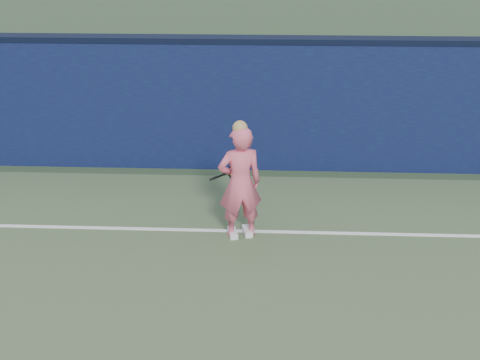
{
  "coord_description": "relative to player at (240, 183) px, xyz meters",
  "views": [
    {
      "loc": [
        -0.02,
        -2.93,
        4.44
      ],
      "look_at": [
        -0.3,
        3.91,
        0.98
      ],
      "focal_mm": 38.0,
      "sensor_mm": 36.0,
      "label": 1
    }
  ],
  "objects": [
    {
      "name": "wall_cap",
      "position": [
        0.3,
        2.59,
        1.62
      ],
      "size": [
        24.0,
        0.42,
        0.1
      ],
      "primitive_type": "cube",
      "color": "black",
      "rests_on": "backstop_wall"
    },
    {
      "name": "player",
      "position": [
        0.0,
        0.0,
        0.0
      ],
      "size": [
        0.76,
        0.6,
        1.93
      ],
      "rotation": [
        0.0,
        0.0,
        3.39
      ],
      "color": "#EE5C77",
      "rests_on": "ground"
    },
    {
      "name": "racket",
      "position": [
        -0.1,
        0.44,
        -0.01
      ],
      "size": [
        0.58,
        0.25,
        0.32
      ],
      "rotation": [
        0.0,
        0.0,
        0.24
      ],
      "color": "black",
      "rests_on": "ground"
    },
    {
      "name": "backstop_wall",
      "position": [
        0.3,
        2.59,
        0.32
      ],
      "size": [
        24.0,
        0.4,
        2.5
      ],
      "primitive_type": "cube",
      "color": "#0D0F3B",
      "rests_on": "ground"
    }
  ]
}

